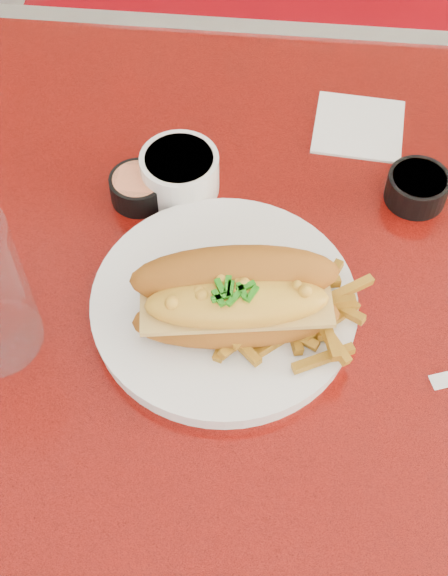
# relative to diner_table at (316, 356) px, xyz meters

# --- Properties ---
(ground) EXTENTS (8.00, 8.00, 0.00)m
(ground) POSITION_rel_diner_table_xyz_m (0.00, 0.00, -0.61)
(ground) COLOR beige
(ground) RESTS_ON ground
(diner_table) EXTENTS (1.23, 0.83, 0.77)m
(diner_table) POSITION_rel_diner_table_xyz_m (0.00, 0.00, 0.00)
(diner_table) COLOR red
(diner_table) RESTS_ON ground
(booth_bench_far) EXTENTS (1.20, 0.51, 0.90)m
(booth_bench_far) POSITION_rel_diner_table_xyz_m (0.00, 0.81, -0.32)
(booth_bench_far) COLOR maroon
(booth_bench_far) RESTS_ON ground
(dinner_plate) EXTENTS (0.29, 0.29, 0.02)m
(dinner_plate) POSITION_rel_diner_table_xyz_m (-0.11, -0.05, 0.17)
(dinner_plate) COLOR white
(dinner_plate) RESTS_ON diner_table
(mac_hoagie) EXTENTS (0.21, 0.12, 0.09)m
(mac_hoagie) POSITION_rel_diner_table_xyz_m (-0.09, -0.07, 0.22)
(mac_hoagie) COLOR #AA611B
(mac_hoagie) RESTS_ON dinner_plate
(fries_pile) EXTENTS (0.14, 0.13, 0.03)m
(fries_pile) POSITION_rel_diner_table_xyz_m (-0.04, -0.07, 0.20)
(fries_pile) COLOR #BE8620
(fries_pile) RESTS_ON dinner_plate
(fork) EXTENTS (0.07, 0.14, 0.00)m
(fork) POSITION_rel_diner_table_xyz_m (-0.05, -0.01, 0.18)
(fork) COLOR silver
(fork) RESTS_ON dinner_plate
(gravy_ramekin) EXTENTS (0.11, 0.11, 0.05)m
(gravy_ramekin) POSITION_rel_diner_table_xyz_m (-0.17, 0.11, 0.19)
(gravy_ramekin) COLOR white
(gravy_ramekin) RESTS_ON diner_table
(sauce_cup_left) EXTENTS (0.08, 0.08, 0.03)m
(sauce_cup_left) POSITION_rel_diner_table_xyz_m (-0.21, 0.09, 0.18)
(sauce_cup_left) COLOR black
(sauce_cup_left) RESTS_ON diner_table
(sauce_cup_right) EXTENTS (0.08, 0.08, 0.03)m
(sauce_cup_right) POSITION_rel_diner_table_xyz_m (0.09, 0.12, 0.18)
(sauce_cup_right) COLOR black
(sauce_cup_right) RESTS_ON diner_table
(paper_napkin) EXTENTS (0.11, 0.11, 0.00)m
(paper_napkin) POSITION_rel_diner_table_xyz_m (0.03, 0.22, 0.16)
(paper_napkin) COLOR white
(paper_napkin) RESTS_ON diner_table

